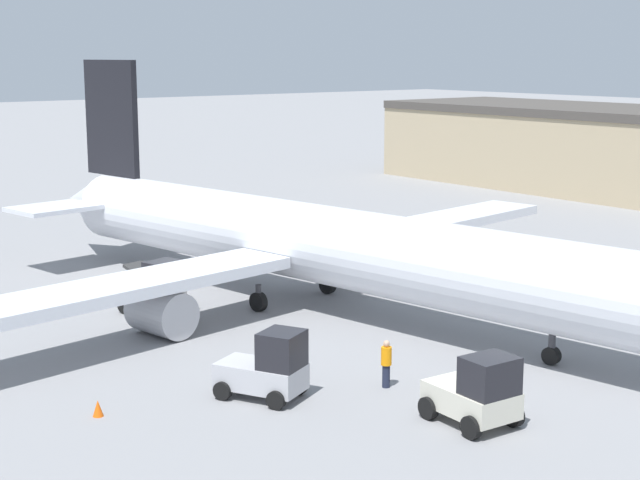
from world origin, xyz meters
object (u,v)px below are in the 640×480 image
ground_crew_worker (386,362)px  baggage_tug (268,368)px  safety_cone_near (98,408)px  belt_loader_truck (156,289)px  pushback_tug (477,393)px  airplane (304,242)px

ground_crew_worker → baggage_tug: size_ratio=0.51×
ground_crew_worker → baggage_tug: 4.32m
safety_cone_near → ground_crew_worker: bearing=68.5°
safety_cone_near → belt_loader_truck: bearing=143.0°
baggage_tug → pushback_tug: size_ratio=1.12×
airplane → ground_crew_worker: bearing=-31.7°
ground_crew_worker → belt_loader_truck: (-13.94, -1.64, 0.25)m
ground_crew_worker → pushback_tug: (4.50, -0.14, 0.17)m
baggage_tug → safety_cone_near: bearing=-136.8°
ground_crew_worker → airplane: bearing=-154.9°
belt_loader_truck → pushback_tug: size_ratio=1.02×
belt_loader_truck → ground_crew_worker: bearing=-6.6°
belt_loader_truck → safety_cone_near: belt_loader_truck is taller
belt_loader_truck → pushback_tug: belt_loader_truck is taller
airplane → belt_loader_truck: airplane is taller
safety_cone_near → pushback_tug: bearing=48.4°
baggage_tug → pushback_tug: (6.15, 3.85, 0.00)m
ground_crew_worker → pushback_tug: pushback_tug is taller
ground_crew_worker → pushback_tug: bearing=46.4°
baggage_tug → pushback_tug: 7.26m
airplane → belt_loader_truck: (-2.79, -6.40, -1.86)m
pushback_tug → safety_cone_near: 12.38m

